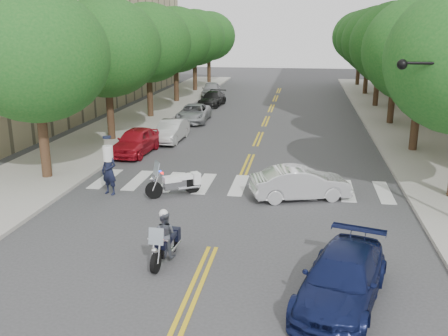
% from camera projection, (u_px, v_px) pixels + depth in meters
% --- Properties ---
extents(ground, '(140.00, 140.00, 0.00)m').
position_uv_depth(ground, '(213.00, 247.00, 15.90)').
color(ground, '#38383A').
rests_on(ground, ground).
extents(sidewalk_left, '(5.00, 60.00, 0.15)m').
position_uv_depth(sidewalk_left, '(142.00, 117.00, 38.19)').
color(sidewalk_left, '#9E9991').
rests_on(sidewalk_left, ground).
extents(sidewalk_right, '(5.00, 60.00, 0.15)m').
position_uv_depth(sidewalk_right, '(400.00, 124.00, 35.32)').
color(sidewalk_right, '#9E9991').
rests_on(sidewalk_right, ground).
extents(tree_l_0, '(6.40, 6.40, 8.45)m').
position_uv_depth(tree_l_0, '(35.00, 56.00, 21.39)').
color(tree_l_0, '#382316').
rests_on(tree_l_0, ground).
extents(tree_l_1, '(6.40, 6.40, 8.45)m').
position_uv_depth(tree_l_1, '(106.00, 48.00, 28.98)').
color(tree_l_1, '#382316').
rests_on(tree_l_1, ground).
extents(tree_l_2, '(6.40, 6.40, 8.45)m').
position_uv_depth(tree_l_2, '(148.00, 43.00, 36.57)').
color(tree_l_2, '#382316').
rests_on(tree_l_2, ground).
extents(tree_l_3, '(6.40, 6.40, 8.45)m').
position_uv_depth(tree_l_3, '(175.00, 40.00, 44.17)').
color(tree_l_3, '#382316').
rests_on(tree_l_3, ground).
extents(tree_l_4, '(6.40, 6.40, 8.45)m').
position_uv_depth(tree_l_4, '(194.00, 38.00, 51.76)').
color(tree_l_4, '#382316').
rests_on(tree_l_4, ground).
extents(tree_l_5, '(6.40, 6.40, 8.45)m').
position_uv_depth(tree_l_5, '(209.00, 36.00, 59.36)').
color(tree_l_5, '#382316').
rests_on(tree_l_5, ground).
extents(tree_r_1, '(6.40, 6.40, 8.45)m').
position_uv_depth(tree_r_1, '(423.00, 50.00, 26.32)').
color(tree_r_1, '#382316').
rests_on(tree_r_1, ground).
extents(tree_r_2, '(6.40, 6.40, 8.45)m').
position_uv_depth(tree_r_2, '(397.00, 44.00, 33.91)').
color(tree_r_2, '#382316').
rests_on(tree_r_2, ground).
extents(tree_r_3, '(6.40, 6.40, 8.45)m').
position_uv_depth(tree_r_3, '(380.00, 41.00, 41.51)').
color(tree_r_3, '#382316').
rests_on(tree_r_3, ground).
extents(tree_r_4, '(6.40, 6.40, 8.45)m').
position_uv_depth(tree_r_4, '(369.00, 38.00, 49.10)').
color(tree_r_4, '#382316').
rests_on(tree_r_4, ground).
extents(tree_r_5, '(6.40, 6.40, 8.45)m').
position_uv_depth(tree_r_5, '(361.00, 37.00, 56.70)').
color(tree_r_5, '#382316').
rests_on(tree_r_5, ground).
extents(motorcycle_police, '(0.72, 2.04, 1.65)m').
position_uv_depth(motorcycle_police, '(165.00, 238.00, 14.84)').
color(motorcycle_police, black).
rests_on(motorcycle_police, ground).
extents(motorcycle_parked, '(2.11, 1.58, 1.55)m').
position_uv_depth(motorcycle_parked, '(178.00, 183.00, 20.68)').
color(motorcycle_parked, black).
rests_on(motorcycle_parked, ground).
extents(officer_standing, '(0.85, 0.71, 2.00)m').
position_uv_depth(officer_standing, '(109.00, 171.00, 20.66)').
color(officer_standing, black).
rests_on(officer_standing, ground).
extents(convertible, '(4.24, 2.53, 1.32)m').
position_uv_depth(convertible, '(301.00, 183.00, 20.22)').
color(convertible, white).
rests_on(convertible, ground).
extents(sedan_blue, '(2.98, 4.81, 1.30)m').
position_uv_depth(sedan_blue, '(342.00, 279.00, 12.59)').
color(sedan_blue, '#101843').
rests_on(sedan_blue, ground).
extents(parked_car_a, '(1.93, 4.29, 1.43)m').
position_uv_depth(parked_car_a, '(136.00, 141.00, 27.27)').
color(parked_car_a, '#B41321').
rests_on(parked_car_a, ground).
extents(parked_car_b, '(1.48, 3.93, 1.28)m').
position_uv_depth(parked_car_b, '(171.00, 131.00, 30.27)').
color(parked_car_b, silver).
rests_on(parked_car_b, ground).
extents(parked_car_c, '(2.32, 4.66, 1.27)m').
position_uv_depth(parked_car_c, '(194.00, 113.00, 36.36)').
color(parked_car_c, '#9A9DA2').
rests_on(parked_car_c, ground).
extents(parked_car_d, '(2.11, 4.40, 1.24)m').
position_uv_depth(parked_car_d, '(212.00, 99.00, 43.56)').
color(parked_car_d, black).
rests_on(parked_car_d, ground).
extents(parked_car_e, '(2.15, 4.44, 1.46)m').
position_uv_depth(parked_car_e, '(211.00, 90.00, 48.92)').
color(parked_car_e, '#A3A2A7').
rests_on(parked_car_e, ground).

